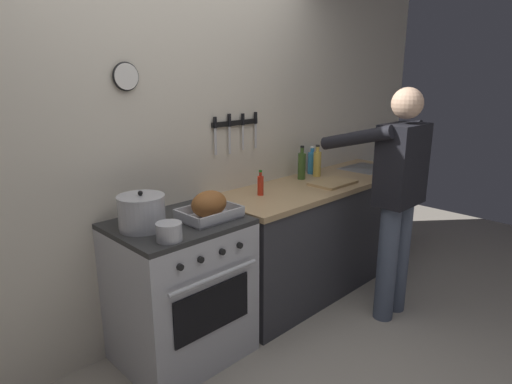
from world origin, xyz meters
The scene contains 12 objects.
wall_back centered at (0.00, 1.35, 1.30)m, with size 6.00×0.13×2.60m.
counter_block centered at (1.21, 0.99, 0.46)m, with size 2.03×0.65×0.90m.
stove centered at (-0.22, 0.99, 0.45)m, with size 0.76×0.67×0.90m.
person_cook centered at (1.17, 0.33, 0.95)m, with size 0.51×0.63×1.66m.
roasting_pan centered at (-0.05, 0.90, 0.98)m, with size 0.35×0.26×0.17m.
stock_pot centered at (-0.43, 1.02, 1.00)m, with size 0.26×0.26×0.22m.
saucepan centered at (-0.42, 0.77, 0.95)m, with size 0.14×0.14×0.10m.
cutting_board centered at (1.17, 0.87, 0.91)m, with size 0.36×0.24×0.02m, color tan.
bottle_dish_soap centered at (1.35, 1.22, 1.00)m, with size 0.07×0.07×0.24m.
bottle_hot_sauce centered at (0.54, 1.05, 0.98)m, with size 0.04×0.04×0.18m.
bottle_cooking_oil centered at (1.30, 1.13, 1.01)m, with size 0.07×0.07×0.27m.
bottle_olive_oil centered at (1.13, 1.15, 1.02)m, with size 0.06×0.06×0.28m.
Camera 1 is at (-1.60, -1.07, 1.75)m, focal length 30.50 mm.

